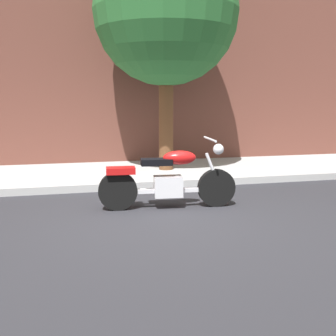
{
  "coord_description": "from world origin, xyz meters",
  "views": [
    {
      "loc": [
        -1.23,
        -5.56,
        1.7
      ],
      "look_at": [
        0.19,
        0.42,
        0.64
      ],
      "focal_mm": 42.96,
      "sensor_mm": 36.0,
      "label": 1
    }
  ],
  "objects": [
    {
      "name": "ground_plane",
      "position": [
        0.0,
        0.0,
        0.0
      ],
      "size": [
        60.0,
        60.0,
        0.0
      ],
      "primitive_type": "plane",
      "color": "#28282D"
    },
    {
      "name": "sidewalk",
      "position": [
        0.0,
        3.15,
        0.07
      ],
      "size": [
        24.41,
        2.71,
        0.14
      ],
      "primitive_type": "cube",
      "color": "#AAAAAA",
      "rests_on": "ground"
    },
    {
      "name": "street_tree",
      "position": [
        0.78,
        3.12,
        3.49
      ],
      "size": [
        3.08,
        3.08,
        5.06
      ],
      "color": "brown",
      "rests_on": "ground"
    },
    {
      "name": "motorcycle",
      "position": [
        0.19,
        0.43,
        0.45
      ],
      "size": [
        2.17,
        0.7,
        1.1
      ],
      "color": "black",
      "rests_on": "ground"
    }
  ]
}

